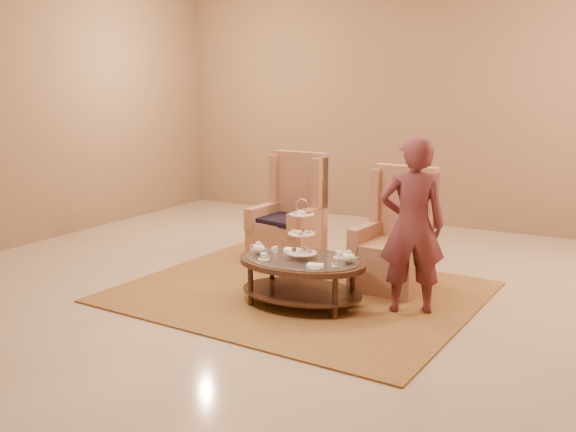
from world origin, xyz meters
The scene contains 8 objects.
ground centered at (0.00, 0.00, 0.00)m, with size 8.00×8.00×0.00m, color tan.
ceiling centered at (0.00, 0.00, 0.00)m, with size 8.00×8.00×0.02m, color beige.
wall_back centered at (0.00, 4.00, 1.75)m, with size 8.00×0.04×3.50m, color #856348.
rug centered at (-0.06, 0.32, 0.01)m, with size 3.42×2.90×0.02m.
tea_table centered at (0.14, -0.01, 0.37)m, with size 1.25×0.90×1.00m.
armchair_left centered at (-0.68, 1.26, 0.42)m, with size 0.72×0.74×1.25m.
armchair_right centered at (0.70, 0.93, 0.41)m, with size 0.70×0.73×1.21m.
person centered at (1.06, 0.31, 0.79)m, with size 0.68×0.59×1.58m.
Camera 1 is at (2.77, -4.97, 2.01)m, focal length 40.00 mm.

